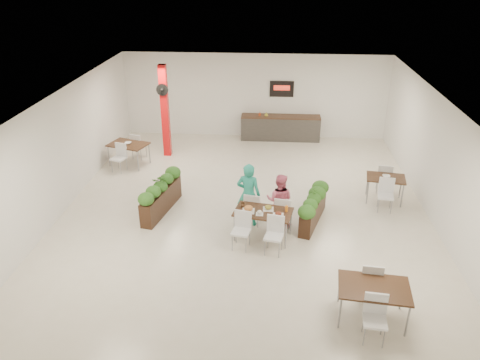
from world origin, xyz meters
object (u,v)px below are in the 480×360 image
Objects in this scene: red_column at (165,110)px; diner_woman at (279,200)px; diner_man at (248,195)px; planter_left at (161,194)px; side_table_b at (385,181)px; planter_right at (313,206)px; service_counter at (280,127)px; side_table_a at (129,147)px; side_table_c at (374,292)px; main_table at (263,215)px.

red_column reaches higher than diner_woman.
diner_man is 0.83× the size of planter_left.
side_table_b is at bearing -141.03° from diner_woman.
diner_man is 1.75m from planter_right.
planter_right is 1.11× the size of side_table_b.
diner_man is at bearing -11.44° from planter_left.
diner_woman reaches higher than planter_right.
diner_man reaches higher than planter_left.
service_counter is 1.62× the size of planter_right.
side_table_a is 9.79m from side_table_c.
planter_right is at bearing 32.98° from main_table.
main_table and side_table_b have the same top height.
red_column reaches higher than side_table_a.
red_column is 4.28m from planter_left.
red_column is 1.73× the size of planter_right.
main_table is 6.29m from side_table_a.
side_table_c is at bearing -28.13° from side_table_a.
side_table_b is (8.05, -2.04, -0.02)m from side_table_a.
diner_man reaches higher than main_table.
main_table is at bearing -24.94° from side_table_a.
red_column reaches higher than planter_left.
red_column is at bearing -37.70° from diner_woman.
diner_woman reaches higher than planter_left.
side_table_b is (3.02, 1.57, -0.11)m from diner_woman.
main_table is 1.57m from planter_right.
red_column is at bearing 124.02° from main_table.
main_table is 3.04m from planter_left.
side_table_c is (2.19, -2.76, 0.00)m from main_table.
red_column is 1.92× the size of side_table_b.
planter_left is at bearing 0.11° from diner_man.
service_counter is 9.99m from side_table_c.
diner_man is at bearing -173.40° from planter_right.
side_table_a is at bearing 120.09° from planter_left.
planter_left is 1.25× the size of side_table_c.
main_table is at bearing 132.37° from diner_man.
service_counter reaches higher than side_table_c.
main_table and side_table_a have the same top height.
side_table_c is at bearing -51.57° from main_table.
planter_right is (1.31, 0.85, -0.14)m from main_table.
diner_woman is 0.87× the size of side_table_c.
service_counter is 1.64× the size of main_table.
main_table and side_table_c have the same top height.
planter_left is (-3.29, -5.94, 0.04)m from service_counter.
diner_man reaches higher than side_table_c.
planter_left is (0.71, -4.07, -1.11)m from red_column.
side_table_b is (3.82, 1.57, -0.24)m from diner_man.
planter_left is at bearing 148.27° from side_table_c.
main_table is 1.10× the size of side_table_b.
diner_woman is at bearing -90.59° from service_counter.
planter_left is 4.13m from planter_right.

